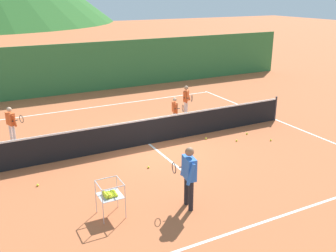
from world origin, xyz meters
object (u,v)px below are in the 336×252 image
object	(u,v)px
student_0	(11,121)
tennis_ball_5	(206,138)
tennis_net	(149,131)
student_2	(186,98)
tennis_ball_2	(237,141)
tennis_ball_3	(247,134)
tennis_ball_4	(38,185)
tennis_ball_6	(271,140)
tennis_ball_7	(148,167)
ball_cart	(109,194)
tennis_ball_0	(191,166)
instructor	(189,172)
student_1	(175,109)

from	to	relation	value
student_0	tennis_ball_5	size ratio (longest dim) A/B	19.47
tennis_net	student_2	bearing A→B (deg)	38.75
tennis_ball_2	tennis_ball_3	bearing A→B (deg)	26.88
tennis_ball_4	tennis_ball_2	bearing A→B (deg)	1.51
tennis_ball_2	tennis_ball_6	distance (m)	1.28
tennis_ball_6	tennis_ball_7	world-z (taller)	same
ball_cart	tennis_ball_4	bearing A→B (deg)	119.45
ball_cart	tennis_ball_3	distance (m)	7.23
student_0	tennis_ball_6	xyz separation A→B (m)	(8.46, -4.30, -0.76)
ball_cart	tennis_ball_3	world-z (taller)	ball_cart
ball_cart	tennis_ball_0	distance (m)	3.54
instructor	tennis_ball_5	distance (m)	4.93
student_1	ball_cart	bearing A→B (deg)	-131.65
student_2	ball_cart	distance (m)	8.35
tennis_ball_0	student_2	bearing A→B (deg)	61.68
student_0	ball_cart	bearing A→B (deg)	-76.39
tennis_ball_7	student_1	bearing A→B (deg)	50.00
student_0	student_2	bearing A→B (deg)	-1.51
tennis_net	tennis_ball_2	world-z (taller)	tennis_net
tennis_ball_4	tennis_ball_6	size ratio (longest dim) A/B	1.00
tennis_net	student_2	xyz separation A→B (m)	(2.88, 2.31, 0.32)
student_0	tennis_ball_2	world-z (taller)	student_0
tennis_net	tennis_ball_3	bearing A→B (deg)	-12.68
student_1	tennis_ball_6	bearing A→B (deg)	-53.02
instructor	tennis_ball_3	world-z (taller)	instructor
tennis_ball_7	student_0	bearing A→B (deg)	128.79
tennis_ball_2	tennis_ball_4	world-z (taller)	same
tennis_ball_4	tennis_ball_5	world-z (taller)	same
tennis_ball_3	tennis_ball_7	xyz separation A→B (m)	(-4.63, -0.97, 0.00)
student_0	tennis_ball_2	xyz separation A→B (m)	(7.30, -3.75, -0.76)
tennis_ball_5	tennis_ball_6	world-z (taller)	same
student_2	tennis_ball_4	bearing A→B (deg)	-151.86
student_0	tennis_ball_3	bearing A→B (deg)	-22.47
student_2	student_1	bearing A→B (deg)	-137.97
tennis_net	tennis_ball_3	xyz separation A→B (m)	(3.78, -0.85, -0.47)
student_2	tennis_ball_3	size ratio (longest dim) A/B	19.97
instructor	tennis_ball_2	xyz separation A→B (m)	(3.88, 3.10, -0.96)
student_0	tennis_ball_5	world-z (taller)	student_0
student_2	tennis_ball_0	distance (m)	5.34
tennis_ball_3	tennis_ball_6	size ratio (longest dim) A/B	1.00
student_0	tennis_ball_7	bearing A→B (deg)	-51.21
ball_cart	tennis_ball_2	size ratio (longest dim) A/B	13.22
tennis_ball_4	tennis_ball_7	bearing A→B (deg)	-6.55
tennis_ball_3	tennis_ball_5	size ratio (longest dim) A/B	1.00
tennis_ball_5	student_2	bearing A→B (deg)	74.59
student_1	tennis_ball_2	distance (m)	2.92
student_0	tennis_ball_4	world-z (taller)	student_0
tennis_ball_4	tennis_ball_7	distance (m)	3.31
tennis_ball_2	tennis_ball_4	distance (m)	7.12
tennis_ball_3	instructor	bearing A→B (deg)	-143.11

